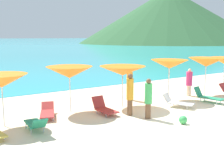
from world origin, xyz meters
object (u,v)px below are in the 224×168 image
object	(u,v)px
beachgoer_2	(130,83)
beach_ball	(183,120)
umbrella_0	(1,81)
umbrella_2	(123,71)
beachgoer_0	(130,93)
beachgoer_3	(148,98)
umbrella_1	(69,72)
beachgoer_1	(189,82)
lounge_chair_0	(36,124)
lounge_chair_4	(207,96)
umbrella_3	(169,64)
lounge_chair_5	(177,102)
umbrella_4	(206,62)
lounge_chair_1	(104,108)
lounge_chair_2	(47,112)

from	to	relation	value
beachgoer_2	beach_ball	size ratio (longest dim) A/B	5.14
umbrella_0	umbrella_2	bearing A→B (deg)	-0.07
beachgoer_0	beachgoer_3	distance (m)	0.91
beachgoer_0	umbrella_1	bearing A→B (deg)	-30.29
umbrella_2	beachgoer_1	bearing A→B (deg)	-1.17
lounge_chair_0	beachgoer_1	size ratio (longest dim) A/B	0.99
umbrella_2	lounge_chair_4	distance (m)	4.95
umbrella_0	beachgoer_1	world-z (taller)	umbrella_0
umbrella_1	umbrella_3	xyz separation A→B (m)	(5.61, -0.75, 0.13)
lounge_chair_5	beachgoer_0	bearing A→B (deg)	151.28
beachgoer_2	umbrella_2	bearing A→B (deg)	-123.47
beachgoer_3	umbrella_2	bearing A→B (deg)	-37.74
umbrella_2	beachgoer_2	distance (m)	1.75
umbrella_4	beachgoer_3	bearing A→B (deg)	-162.84
umbrella_2	lounge_chair_1	bearing A→B (deg)	-156.42
umbrella_1	lounge_chair_4	size ratio (longest dim) A/B	1.33
umbrella_3	beachgoer_0	bearing A→B (deg)	-160.36
umbrella_4	lounge_chair_4	world-z (taller)	umbrella_4
lounge_chair_1	lounge_chair_5	bearing A→B (deg)	-17.35
umbrella_3	beachgoer_2	world-z (taller)	umbrella_3
lounge_chair_4	beachgoer_3	distance (m)	4.77
beachgoer_1	beach_ball	xyz separation A→B (m)	(-4.36, -3.56, -0.68)
umbrella_1	beachgoer_0	size ratio (longest dim) A/B	1.15
umbrella_2	beachgoer_1	size ratio (longest dim) A/B	1.42
lounge_chair_1	beachgoer_1	size ratio (longest dim) A/B	0.86
beachgoer_1	beach_ball	size ratio (longest dim) A/B	4.73
lounge_chair_4	lounge_chair_5	size ratio (longest dim) A/B	1.02
lounge_chair_5	umbrella_1	bearing A→B (deg)	129.56
umbrella_2	lounge_chair_1	xyz separation A→B (m)	(-1.49, -0.65, -1.53)
beachgoer_2	beachgoer_0	bearing A→B (deg)	-109.48
lounge_chair_4	umbrella_3	bearing A→B (deg)	119.86
lounge_chair_2	lounge_chair_4	size ratio (longest dim) A/B	1.08
umbrella_4	lounge_chair_5	bearing A→B (deg)	-161.55
umbrella_1	beach_ball	size ratio (longest dim) A/B	6.31
umbrella_2	beachgoer_1	world-z (taller)	umbrella_2
lounge_chair_5	beach_ball	bearing A→B (deg)	-157.22
umbrella_0	beachgoer_2	distance (m)	6.99
beachgoer_0	umbrella_2	bearing A→B (deg)	-97.17
umbrella_2	beachgoer_0	size ratio (longest dim) A/B	1.22
umbrella_1	beachgoer_2	size ratio (longest dim) A/B	1.23
umbrella_0	lounge_chair_0	distance (m)	2.17
umbrella_1	lounge_chair_4	xyz separation A→B (m)	(6.99, -2.28, -1.55)
umbrella_2	lounge_chair_0	bearing A→B (deg)	-164.71
umbrella_2	lounge_chair_4	bearing A→B (deg)	-21.29
beachgoer_1	beachgoer_2	bearing A→B (deg)	-69.14
beachgoer_3	lounge_chair_2	bearing A→B (deg)	23.15
beachgoer_1	beach_ball	bearing A→B (deg)	-13.46
umbrella_3	beachgoer_0	xyz separation A→B (m)	(-3.66, -1.31, -0.97)
beachgoer_3	umbrella_1	bearing A→B (deg)	8.01
umbrella_0	beachgoer_3	xyz separation A→B (m)	(5.40, -2.32, -0.88)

